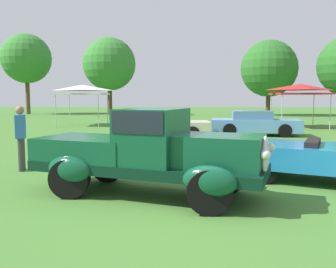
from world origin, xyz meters
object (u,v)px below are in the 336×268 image
(feature_pickup_truck, at_px, (149,151))
(spectator_near_truck, at_px, (21,136))
(show_car_cream, at_px, (165,126))
(show_car_skyblue, at_px, (255,123))
(canopy_tent_left_field, at_px, (82,89))
(canopy_tent_center_field, at_px, (300,89))

(feature_pickup_truck, xyz_separation_m, spectator_near_truck, (-3.56, 2.22, 0.04))
(show_car_cream, bearing_deg, show_car_skyblue, 21.03)
(canopy_tent_left_field, bearing_deg, spectator_near_truck, -80.18)
(show_car_cream, xyz_separation_m, canopy_tent_left_field, (-5.89, 7.50, 1.82))
(show_car_skyblue, height_order, spectator_near_truck, spectator_near_truck)
(show_car_skyblue, xyz_separation_m, spectator_near_truck, (-7.73, -8.97, 0.31))
(feature_pickup_truck, distance_m, show_car_skyblue, 11.95)
(feature_pickup_truck, relative_size, show_car_cream, 1.17)
(show_car_cream, height_order, spectator_near_truck, spectator_near_truck)
(show_car_skyblue, bearing_deg, feature_pickup_truck, -110.43)
(show_car_cream, relative_size, spectator_near_truck, 2.42)
(canopy_tent_left_field, bearing_deg, show_car_cream, -51.84)
(spectator_near_truck, bearing_deg, feature_pickup_truck, -31.96)
(feature_pickup_truck, height_order, show_car_skyblue, feature_pickup_truck)
(show_car_cream, bearing_deg, feature_pickup_truck, -88.64)
(canopy_tent_left_field, relative_size, canopy_tent_center_field, 0.98)
(feature_pickup_truck, height_order, spectator_near_truck, feature_pickup_truck)
(feature_pickup_truck, xyz_separation_m, show_car_skyblue, (4.17, 11.19, -0.27))
(show_car_cream, xyz_separation_m, show_car_skyblue, (4.39, 1.69, 0.00))
(feature_pickup_truck, height_order, canopy_tent_center_field, canopy_tent_center_field)
(feature_pickup_truck, height_order, canopy_tent_left_field, canopy_tent_left_field)
(show_car_cream, relative_size, show_car_skyblue, 0.92)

